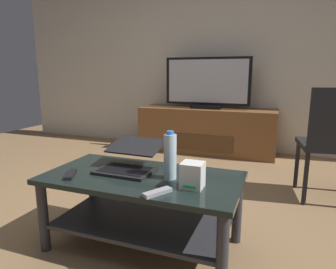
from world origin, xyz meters
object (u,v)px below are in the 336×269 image
at_px(water_bottle_near, 170,156).
at_px(soundbar_remote, 157,192).
at_px(dining_chair, 332,139).
at_px(coffee_table, 142,198).
at_px(laptop, 130,160).
at_px(cell_phone, 195,169).
at_px(tv_remote, 70,174).
at_px(television, 207,84).
at_px(router_box, 192,175).
at_px(media_cabinet, 206,130).

bearing_deg(water_bottle_near, soundbar_remote, -84.94).
xyz_separation_m(dining_chair, soundbar_remote, (-0.95, -1.36, -0.06)).
distance_m(coffee_table, laptop, 0.25).
relative_size(coffee_table, soundbar_remote, 7.28).
distance_m(cell_phone, tv_remote, 0.76).
bearing_deg(coffee_table, television, 94.21).
bearing_deg(coffee_table, router_box, -13.06).
xyz_separation_m(coffee_table, media_cabinet, (-0.17, 2.35, -0.02)).
distance_m(media_cabinet, laptop, 2.29).
bearing_deg(cell_phone, soundbar_remote, -137.69).
xyz_separation_m(water_bottle_near, soundbar_remote, (0.02, -0.24, -0.12)).
xyz_separation_m(router_box, water_bottle_near, (-0.16, 0.09, 0.06)).
relative_size(television, dining_chair, 1.18).
height_order(water_bottle_near, cell_phone, water_bottle_near).
height_order(media_cabinet, cell_phone, media_cabinet).
distance_m(dining_chair, tv_remote, 2.01).
bearing_deg(tv_remote, router_box, -20.12).
bearing_deg(laptop, coffee_table, -32.31).
distance_m(water_bottle_near, tv_remote, 0.60).
relative_size(laptop, water_bottle_near, 1.40).
bearing_deg(cell_phone, dining_chair, 8.27).
relative_size(media_cabinet, dining_chair, 1.89).
height_order(television, router_box, television).
xyz_separation_m(television, soundbar_remote, (0.37, -2.56, -0.44)).
bearing_deg(router_box, media_cabinet, 101.74).
bearing_deg(coffee_table, laptop, 147.69).
relative_size(coffee_table, media_cabinet, 0.65).
xyz_separation_m(media_cabinet, tv_remote, (-0.22, -2.51, 0.17)).
relative_size(coffee_table, water_bottle_near, 4.18).
bearing_deg(water_bottle_near, laptop, 167.91).
xyz_separation_m(media_cabinet, cell_phone, (0.44, -2.14, 0.17)).
xyz_separation_m(media_cabinet, router_box, (0.51, -2.43, 0.23)).
height_order(tv_remote, soundbar_remote, same).
xyz_separation_m(media_cabinet, soundbar_remote, (0.37, -2.58, 0.17)).
relative_size(water_bottle_near, cell_phone, 1.99).
bearing_deg(cell_phone, media_cabinet, 63.61).
xyz_separation_m(media_cabinet, laptop, (0.05, -2.28, 0.22)).
bearing_deg(router_box, coffee_table, 166.94).
height_order(coffee_table, water_bottle_near, water_bottle_near).
xyz_separation_m(media_cabinet, water_bottle_near, (0.35, -2.34, 0.29)).
xyz_separation_m(television, tv_remote, (-0.22, -2.49, -0.44)).
bearing_deg(media_cabinet, coffee_table, -85.82).
distance_m(router_box, water_bottle_near, 0.19).
height_order(media_cabinet, water_bottle_near, water_bottle_near).
xyz_separation_m(dining_chair, tv_remote, (-1.54, -1.29, -0.06)).
bearing_deg(dining_chair, router_box, -123.99).
bearing_deg(coffee_table, dining_chair, 44.56).
bearing_deg(router_box, tv_remote, -173.53).
bearing_deg(water_bottle_near, television, 98.48).
bearing_deg(television, media_cabinet, 90.00).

